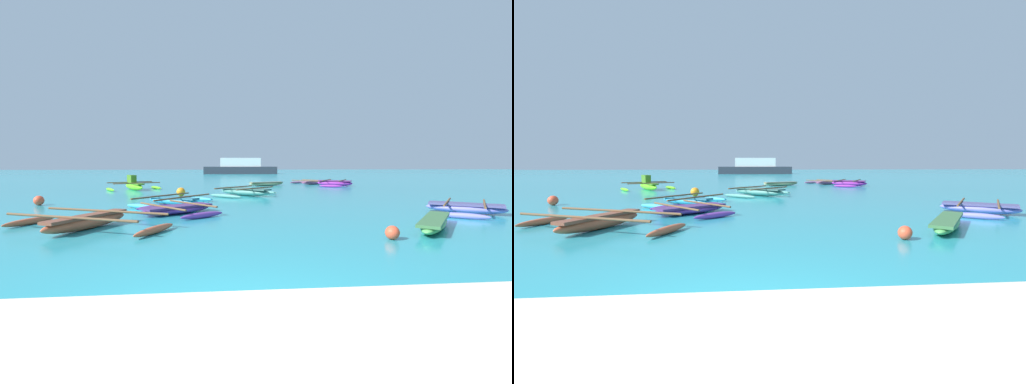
# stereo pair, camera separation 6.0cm
# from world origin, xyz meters

# --- Properties ---
(ground_plane) EXTENTS (240.00, 240.00, 0.00)m
(ground_plane) POSITION_xyz_m (0.00, 0.00, 0.00)
(ground_plane) COLOR teal
(moored_boat_0) EXTENTS (3.26, 1.84, 0.32)m
(moored_boat_0) POSITION_xyz_m (3.52, 25.54, 0.18)
(moored_boat_0) COLOR #B1B57F
(moored_boat_0) RESTS_ON ground_plane
(moored_boat_1) EXTENTS (2.51, 2.95, 0.31)m
(moored_boat_1) POSITION_xyz_m (5.77, 5.54, 0.18)
(moored_boat_1) COLOR #52A956
(moored_boat_1) RESTS_ON ground_plane
(moored_boat_2) EXTENTS (4.00, 3.53, 1.05)m
(moored_boat_2) POSITION_xyz_m (-6.53, 21.61, 0.34)
(moored_boat_2) COLOR #67CC20
(moored_boat_2) RESTS_ON ground_plane
(moored_boat_3) EXTENTS (3.38, 4.14, 0.53)m
(moored_boat_3) POSITION_xyz_m (9.18, 24.52, 0.25)
(moored_boat_3) COLOR purple
(moored_boat_3) RESTS_ON ground_plane
(moored_boat_4) EXTENTS (4.87, 3.39, 0.45)m
(moored_boat_4) POSITION_xyz_m (-3.92, 6.45, 0.21)
(moored_boat_4) COLOR #BB5937
(moored_boat_4) RESTS_ON ground_plane
(moored_boat_5) EXTENTS (3.23, 3.52, 0.43)m
(moored_boat_5) POSITION_xyz_m (8.79, 8.33, 0.20)
(moored_boat_5) COLOR #716CC7
(moored_boat_5) RESTS_ON ground_plane
(moored_boat_6) EXTENTS (3.62, 4.10, 0.40)m
(moored_boat_6) POSITION_xyz_m (-2.40, 12.20, 0.19)
(moored_boat_6) COLOR #37A6CC
(moored_boat_6) RESTS_ON ground_plane
(moored_boat_7) EXTENTS (4.28, 4.66, 0.36)m
(moored_boat_7) POSITION_xyz_m (8.19, 27.35, 0.17)
(moored_boat_7) COLOR #BE689A
(moored_boat_7) RESTS_ON ground_plane
(moored_boat_8) EXTENTS (3.41, 3.61, 0.36)m
(moored_boat_8) POSITION_xyz_m (-1.82, 9.26, 0.17)
(moored_boat_8) COLOR #70379D
(moored_boat_8) RESTS_ON ground_plane
(moored_boat_9) EXTENTS (4.08, 4.16, 0.49)m
(moored_boat_9) POSITION_xyz_m (1.10, 16.37, 0.23)
(moored_boat_9) COLOR teal
(moored_boat_9) RESTS_ON ground_plane
(mooring_buoy_0) EXTENTS (0.43, 0.43, 0.43)m
(mooring_buoy_0) POSITION_xyz_m (-8.26, 12.41, 0.22)
(mooring_buoy_0) COLOR #E54C2D
(mooring_buoy_0) RESTS_ON ground_plane
(mooring_buoy_1) EXTENTS (0.50, 0.50, 0.50)m
(mooring_buoy_1) POSITION_xyz_m (-2.55, 16.28, 0.25)
(mooring_buoy_1) COLOR orange
(mooring_buoy_1) RESTS_ON ground_plane
(mooring_buoy_2) EXTENTS (0.34, 0.34, 0.34)m
(mooring_buoy_2) POSITION_xyz_m (3.91, 4.32, 0.17)
(mooring_buoy_2) COLOR #E54C2D
(mooring_buoy_2) RESTS_ON ground_plane
(distant_ferry) EXTENTS (13.94, 3.07, 3.07)m
(distant_ferry) POSITION_xyz_m (3.10, 62.64, 1.25)
(distant_ferry) COLOR #2D333D
(distant_ferry) RESTS_ON ground_plane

